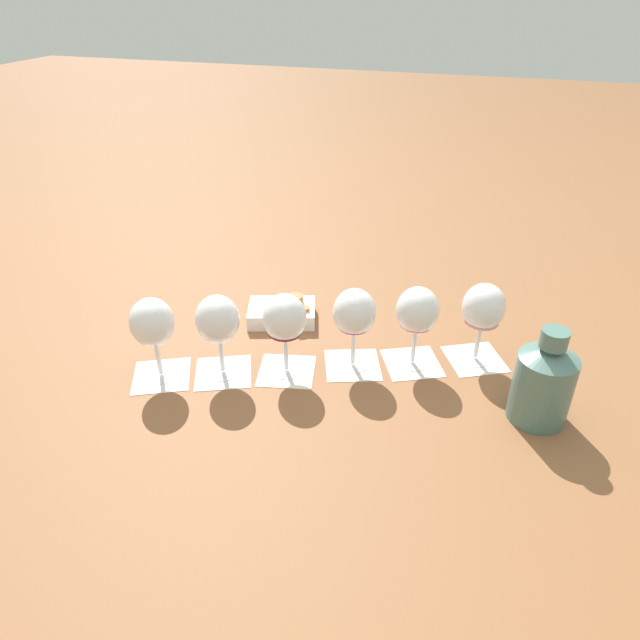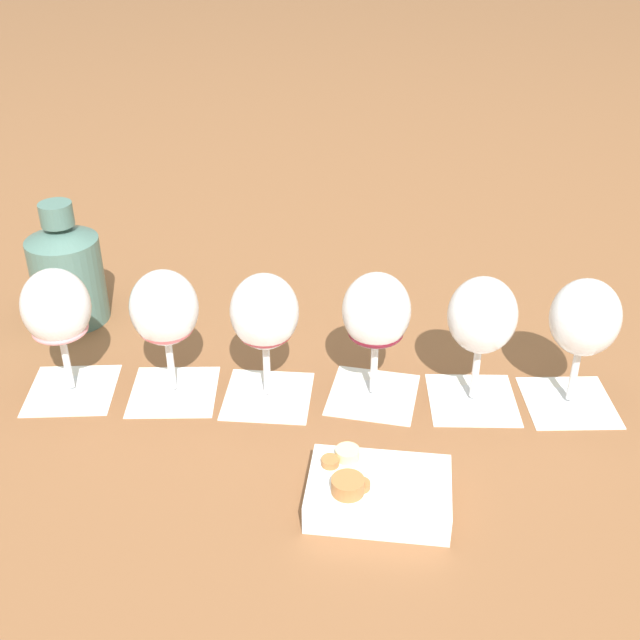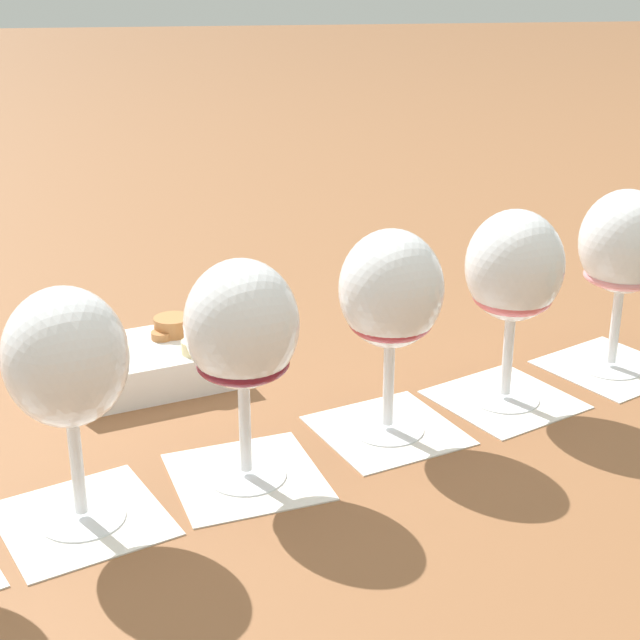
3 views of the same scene
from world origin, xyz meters
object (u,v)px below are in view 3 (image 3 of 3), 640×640
Objects in this scene: wine_glass_2 at (391,298)px; wine_glass_4 at (67,368)px; wine_glass_1 at (514,274)px; wine_glass_0 at (624,249)px; wine_glass_3 at (242,334)px; snack_dish at (150,363)px.

wine_glass_2 is 1.00× the size of wine_glass_4.
wine_glass_1 is at bearing -158.97° from wine_glass_2.
wine_glass_2 is at bearing 21.03° from wine_glass_1.
wine_glass_2 and wine_glass_4 have the same top height.
wine_glass_0 is 0.53m from wine_glass_4.
wine_glass_3 is 1.00× the size of wine_glass_4.
wine_glass_4 is at bearing 23.52° from wine_glass_2.
wine_glass_0 reaches higher than snack_dish.
wine_glass_0 and wine_glass_3 have the same top height.
wine_glass_0 is 0.40m from wine_glass_3.
wine_glass_0 is 1.00× the size of wine_glass_1.
wine_glass_2 and wine_glass_3 have the same top height.
wine_glass_3 is at bearing 23.91° from wine_glass_0.
wine_glass_1 is 1.00× the size of wine_glass_4.
snack_dish is at bearing -31.66° from wine_glass_2.
wine_glass_1 reaches higher than snack_dish.
wine_glass_0 and wine_glass_2 have the same top height.
wine_glass_3 is at bearing 26.45° from wine_glass_2.
wine_glass_1 is 0.98× the size of snack_dish.
wine_glass_1 is at bearing -157.28° from wine_glass_4.
wine_glass_0 is 0.26m from wine_glass_2.
wine_glass_1 is 1.00× the size of wine_glass_3.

